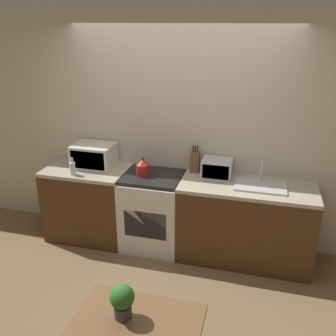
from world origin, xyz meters
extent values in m
plane|color=brown|center=(0.00, 0.00, 0.00)|extent=(16.00, 16.00, 0.00)
cube|color=beige|center=(0.00, 1.14, 1.30)|extent=(10.00, 0.06, 2.60)
cube|color=#4C2D19|center=(-1.06, 0.80, 0.43)|extent=(0.97, 0.62, 0.86)
cube|color=#B7AD99|center=(-1.06, 0.80, 0.88)|extent=(0.97, 0.62, 0.04)
cube|color=#4C2D19|center=(0.82, 0.80, 0.43)|extent=(1.44, 0.62, 0.86)
cube|color=#B7AD99|center=(0.82, 0.80, 0.88)|extent=(1.44, 0.62, 0.04)
cube|color=silver|center=(-0.24, 0.80, 0.43)|extent=(0.67, 0.62, 0.86)
cube|color=black|center=(-0.24, 0.80, 0.88)|extent=(0.65, 0.57, 0.04)
cube|color=black|center=(-0.24, 0.50, 0.43)|extent=(0.49, 0.02, 0.32)
cylinder|color=maroon|center=(-0.35, 0.79, 0.96)|extent=(0.16, 0.16, 0.13)
cone|color=maroon|center=(-0.35, 0.79, 1.06)|extent=(0.15, 0.15, 0.06)
sphere|color=black|center=(-0.35, 0.79, 1.10)|extent=(0.03, 0.03, 0.03)
cube|color=silver|center=(-0.99, 0.91, 1.03)|extent=(0.48, 0.37, 0.27)
cube|color=black|center=(-0.99, 0.73, 1.03)|extent=(0.42, 0.01, 0.21)
cylinder|color=silver|center=(-1.11, 0.59, 0.97)|extent=(0.06, 0.06, 0.15)
cylinder|color=silver|center=(-1.11, 0.59, 1.07)|extent=(0.02, 0.02, 0.06)
cube|color=brown|center=(0.20, 1.03, 1.02)|extent=(0.10, 0.08, 0.25)
cylinder|color=black|center=(0.17, 1.03, 1.18)|extent=(0.01, 0.01, 0.07)
cylinder|color=black|center=(0.20, 1.03, 1.18)|extent=(0.01, 0.01, 0.07)
cylinder|color=black|center=(0.22, 1.03, 1.18)|extent=(0.01, 0.01, 0.07)
cube|color=silver|center=(0.46, 0.96, 1.00)|extent=(0.33, 0.26, 0.20)
cube|color=black|center=(0.46, 0.84, 1.00)|extent=(0.29, 0.01, 0.16)
cube|color=silver|center=(0.95, 0.80, 0.91)|extent=(0.54, 0.35, 0.02)
cylinder|color=silver|center=(0.95, 0.93, 1.03)|extent=(0.03, 0.03, 0.22)
cube|color=brown|center=(0.25, -1.20, 0.70)|extent=(0.83, 0.67, 0.04)
cylinder|color=brown|center=(-0.10, -0.93, 0.34)|extent=(0.05, 0.05, 0.68)
cylinder|color=#424247|center=(0.15, -1.12, 0.77)|extent=(0.12, 0.12, 0.09)
sphere|color=#2D6B28|center=(0.15, -1.12, 0.88)|extent=(0.16, 0.16, 0.16)
camera|label=1|loc=(0.93, -2.90, 2.54)|focal=40.00mm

